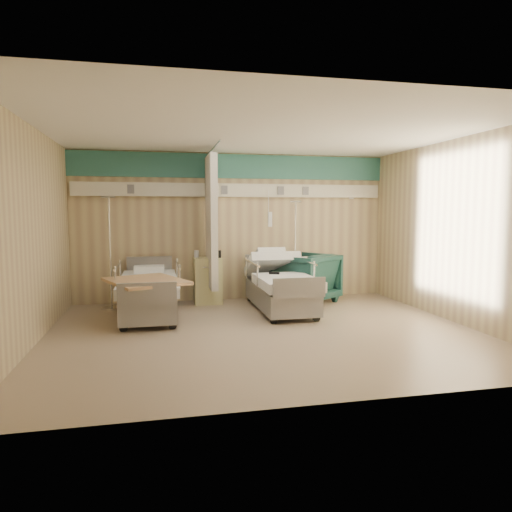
{
  "coord_description": "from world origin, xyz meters",
  "views": [
    {
      "loc": [
        -1.44,
        -6.17,
        1.7
      ],
      "look_at": [
        0.02,
        0.6,
        1.02
      ],
      "focal_mm": 32.0,
      "sensor_mm": 36.0,
      "label": 1
    }
  ],
  "objects_px": {
    "bedside_cabinet": "(208,280)",
    "bed_right": "(280,292)",
    "iv_stand_left": "(111,286)",
    "iv_stand_right": "(295,280)",
    "bed_left": "(149,297)",
    "visitor_armchair": "(305,278)"
  },
  "relations": [
    {
      "from": "iv_stand_right",
      "to": "iv_stand_left",
      "type": "bearing_deg",
      "value": -178.55
    },
    {
      "from": "iv_stand_left",
      "to": "iv_stand_right",
      "type": "bearing_deg",
      "value": 1.45
    },
    {
      "from": "bed_left",
      "to": "bedside_cabinet",
      "type": "bearing_deg",
      "value": 40.6
    },
    {
      "from": "bed_right",
      "to": "iv_stand_right",
      "type": "relative_size",
      "value": 1.14
    },
    {
      "from": "bed_left",
      "to": "iv_stand_left",
      "type": "bearing_deg",
      "value": 131.25
    },
    {
      "from": "iv_stand_right",
      "to": "iv_stand_left",
      "type": "relative_size",
      "value": 0.97
    },
    {
      "from": "bed_right",
      "to": "bed_left",
      "type": "xyz_separation_m",
      "value": [
        -2.2,
        0.0,
        0.0
      ]
    },
    {
      "from": "bedside_cabinet",
      "to": "bed_left",
      "type": "bearing_deg",
      "value": -139.4
    },
    {
      "from": "iv_stand_left",
      "to": "bed_left",
      "type": "bearing_deg",
      "value": -48.75
    },
    {
      "from": "iv_stand_right",
      "to": "iv_stand_left",
      "type": "height_order",
      "value": "iv_stand_left"
    },
    {
      "from": "bed_right",
      "to": "iv_stand_right",
      "type": "xyz_separation_m",
      "value": [
        0.52,
        0.83,
        0.07
      ]
    },
    {
      "from": "bedside_cabinet",
      "to": "bed_right",
      "type": "bearing_deg",
      "value": -38.05
    },
    {
      "from": "visitor_armchair",
      "to": "iv_stand_left",
      "type": "height_order",
      "value": "iv_stand_left"
    },
    {
      "from": "visitor_armchair",
      "to": "iv_stand_right",
      "type": "relative_size",
      "value": 0.54
    },
    {
      "from": "visitor_armchair",
      "to": "iv_stand_right",
      "type": "bearing_deg",
      "value": -93.56
    },
    {
      "from": "bed_right",
      "to": "iv_stand_right",
      "type": "bearing_deg",
      "value": 58.11
    },
    {
      "from": "bedside_cabinet",
      "to": "iv_stand_right",
      "type": "distance_m",
      "value": 1.67
    },
    {
      "from": "bed_right",
      "to": "bed_left",
      "type": "distance_m",
      "value": 2.2
    },
    {
      "from": "bed_right",
      "to": "bed_left",
      "type": "relative_size",
      "value": 1.0
    },
    {
      "from": "iv_stand_right",
      "to": "bedside_cabinet",
      "type": "bearing_deg",
      "value": 177.67
    },
    {
      "from": "visitor_armchair",
      "to": "iv_stand_right",
      "type": "distance_m",
      "value": 0.28
    },
    {
      "from": "bed_left",
      "to": "visitor_armchair",
      "type": "xyz_separation_m",
      "value": [
        2.85,
        0.6,
        0.15
      ]
    }
  ]
}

